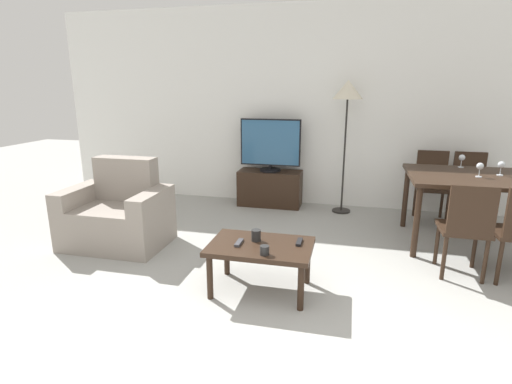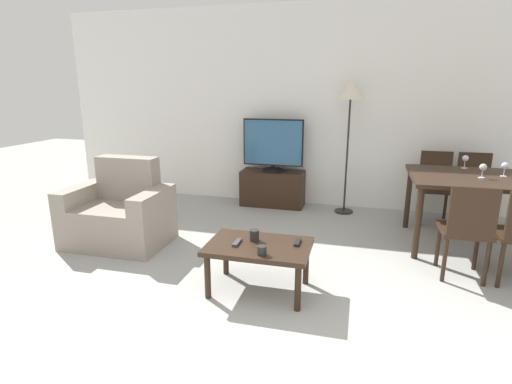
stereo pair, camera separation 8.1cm
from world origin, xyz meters
TOP-DOWN VIEW (x-y plane):
  - wall_back at (0.00, 3.90)m, footprint 7.78×0.06m
  - armchair at (-1.99, 1.87)m, footprint 1.04×0.72m
  - tv_stand at (-0.70, 3.64)m, footprint 0.88×0.37m
  - tv at (-0.70, 3.64)m, footprint 0.83×0.29m
  - coffee_table at (-0.28, 1.23)m, footprint 0.83×0.55m
  - dining_table at (1.60, 2.70)m, footprint 1.23×1.04m
  - dining_chair_near at (1.39, 1.88)m, footprint 0.40×0.40m
  - dining_chair_far at (1.82, 3.52)m, footprint 0.40×0.40m
  - dining_chair_far_left at (1.39, 3.52)m, footprint 0.40×0.40m
  - floor_lamp at (0.30, 3.57)m, footprint 0.38×0.38m
  - remote_primary at (0.02, 1.33)m, footprint 0.04×0.15m
  - remote_secondary at (-0.46, 1.20)m, footprint 0.04×0.15m
  - cup_white_near at (-0.21, 1.04)m, footprint 0.07×0.07m
  - cup_colored_far at (-0.34, 1.29)m, footprint 0.08×0.08m
  - wine_glass_left at (1.87, 2.75)m, footprint 0.07×0.07m
  - wine_glass_center at (1.59, 3.11)m, footprint 0.07×0.07m
  - wine_glass_right at (1.64, 2.62)m, footprint 0.07×0.07m

SIDE VIEW (x-z plane):
  - tv_stand at x=-0.70m, z-range 0.00..0.50m
  - armchair at x=-1.99m, z-range -0.14..0.77m
  - coffee_table at x=-0.28m, z-range 0.15..0.56m
  - remote_primary at x=0.02m, z-range 0.41..0.43m
  - remote_secondary at x=-0.46m, z-range 0.41..0.43m
  - cup_white_near at x=-0.21m, z-range 0.41..0.48m
  - cup_colored_far at x=-0.34m, z-range 0.41..0.50m
  - dining_chair_near at x=1.39m, z-range 0.05..0.91m
  - dining_chair_far at x=1.82m, z-range 0.05..0.91m
  - dining_chair_far_left at x=1.39m, z-range 0.05..0.91m
  - dining_table at x=1.60m, z-range 0.30..1.06m
  - tv at x=-0.70m, z-range 0.50..1.22m
  - wine_glass_left at x=1.87m, z-range 0.79..0.94m
  - wine_glass_center at x=1.59m, z-range 0.79..0.94m
  - wine_glass_right at x=1.64m, z-range 0.79..0.94m
  - wall_back at x=0.00m, z-range 0.00..2.70m
  - floor_lamp at x=0.30m, z-range 0.66..2.38m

